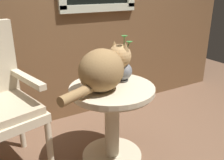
{
  "coord_description": "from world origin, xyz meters",
  "views": [
    {
      "loc": [
        -0.76,
        -1.32,
        1.25
      ],
      "look_at": [
        0.05,
        0.07,
        0.65
      ],
      "focal_mm": 39.67,
      "sensor_mm": 36.0,
      "label": 1
    }
  ],
  "objects": [
    {
      "name": "wicker_side_table",
      "position": [
        0.05,
        0.07,
        0.41
      ],
      "size": [
        0.61,
        0.61,
        0.6
      ],
      "color": "beige",
      "rests_on": "ground_plane"
    },
    {
      "name": "cat",
      "position": [
        -0.02,
        0.06,
        0.74
      ],
      "size": [
        0.63,
        0.39,
        0.3
      ],
      "color": "olive",
      "rests_on": "wicker_side_table"
    },
    {
      "name": "pewter_vase_with_ivy",
      "position": [
        0.18,
        0.13,
        0.69
      ],
      "size": [
        0.13,
        0.13,
        0.34
      ],
      "color": "slate",
      "rests_on": "wicker_side_table"
    }
  ]
}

